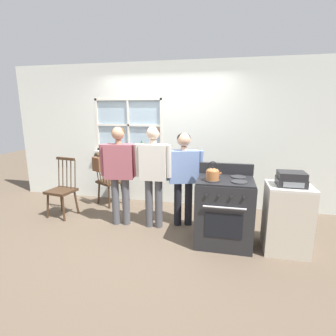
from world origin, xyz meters
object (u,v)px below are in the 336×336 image
(kettle, at_px, (213,173))
(potted_plant, at_px, (142,148))
(person_teen_center, at_px, (153,168))
(side_counter, at_px, (287,218))
(chair_near_wall, at_px, (62,190))
(chair_by_window, at_px, (109,182))
(person_adult_right, at_px, (184,170))
(stereo, at_px, (291,179))
(stove, at_px, (224,211))
(handbag, at_px, (98,164))
(person_elderly_left, at_px, (119,167))

(kettle, bearing_deg, potted_plant, 134.46)
(person_teen_center, xyz_separation_m, side_counter, (1.89, -0.31, -0.52))
(chair_near_wall, xyz_separation_m, side_counter, (3.57, -0.41, -0.01))
(potted_plant, bearing_deg, person_teen_center, -63.33)
(chair_by_window, xyz_separation_m, person_adult_right, (1.57, -0.62, 0.45))
(kettle, xyz_separation_m, stereo, (0.97, 0.07, -0.04))
(chair_near_wall, relative_size, kettle, 4.12)
(chair_by_window, bearing_deg, stereo, -171.11)
(stove, bearing_deg, handbag, 159.58)
(chair_near_wall, bearing_deg, person_adult_right, 10.74)
(chair_near_wall, xyz_separation_m, person_teen_center, (1.68, -0.09, 0.51))
(person_teen_center, distance_m, stereo, 1.92)
(handbag, bearing_deg, chair_near_wall, -131.48)
(person_teen_center, relative_size, side_counter, 1.77)
(person_teen_center, distance_m, handbag, 1.38)
(person_elderly_left, distance_m, handbag, 0.93)
(handbag, bearing_deg, chair_by_window, 60.58)
(kettle, xyz_separation_m, potted_plant, (-1.45, 1.48, 0.08))
(chair_near_wall, xyz_separation_m, kettle, (2.60, -0.50, 0.57))
(person_elderly_left, bearing_deg, side_counter, -15.89)
(person_elderly_left, distance_m, side_counter, 2.51)
(handbag, relative_size, stereo, 0.90)
(chair_by_window, distance_m, stove, 2.46)
(kettle, distance_m, side_counter, 1.13)
(stereo, bearing_deg, person_teen_center, 169.92)
(stereo, bearing_deg, handbag, 163.53)
(potted_plant, height_order, side_counter, potted_plant)
(chair_by_window, bearing_deg, kettle, 178.95)
(chair_by_window, height_order, chair_near_wall, same)
(stove, relative_size, handbag, 3.53)
(person_adult_right, distance_m, potted_plant, 1.35)
(person_adult_right, xyz_separation_m, stereo, (1.45, -0.51, 0.08))
(person_teen_center, bearing_deg, side_counter, -11.94)
(stove, xyz_separation_m, handbag, (-2.33, 0.87, 0.37))
(person_adult_right, bearing_deg, handbag, 149.14)
(handbag, bearing_deg, person_teen_center, -25.39)
(person_teen_center, bearing_deg, handbag, 152.14)
(person_elderly_left, relative_size, person_adult_right, 1.06)
(person_adult_right, xyz_separation_m, potted_plant, (-0.98, 0.90, 0.20))
(potted_plant, xyz_separation_m, stereo, (2.43, -1.41, -0.12))
(stove, distance_m, kettle, 0.59)
(potted_plant, bearing_deg, kettle, -45.54)
(person_teen_center, height_order, stereo, person_teen_center)
(chair_near_wall, xyz_separation_m, stereo, (3.57, -0.43, 0.53))
(person_adult_right, distance_m, kettle, 0.76)
(chair_near_wall, distance_m, kettle, 2.70)
(person_adult_right, bearing_deg, chair_by_window, 141.46)
(chair_by_window, height_order, person_adult_right, person_adult_right)
(person_elderly_left, distance_m, kettle, 1.52)
(person_elderly_left, bearing_deg, person_teen_center, -6.94)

